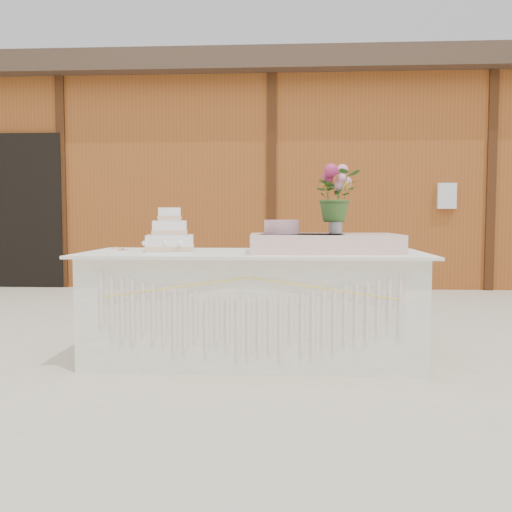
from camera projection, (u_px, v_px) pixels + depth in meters
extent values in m
plane|color=beige|center=(254.00, 359.00, 4.09)|extent=(80.00, 80.00, 0.00)
cube|color=brown|center=(275.00, 189.00, 9.96)|extent=(12.00, 4.00, 3.00)
cube|color=#402F23|center=(276.00, 93.00, 9.84)|extent=(12.60, 4.60, 0.30)
cube|color=white|center=(253.00, 307.00, 4.06)|extent=(2.28, 0.88, 0.75)
cube|color=white|center=(253.00, 253.00, 4.03)|extent=(2.40, 1.00, 0.02)
cube|color=white|center=(170.00, 243.00, 4.17)|extent=(0.39, 0.39, 0.12)
cube|color=beige|center=(170.00, 248.00, 4.17)|extent=(0.40, 0.40, 0.03)
cube|color=white|center=(170.00, 228.00, 4.16)|extent=(0.28, 0.28, 0.10)
cube|color=beige|center=(170.00, 232.00, 4.16)|extent=(0.29, 0.29, 0.03)
cube|color=white|center=(170.00, 214.00, 4.15)|extent=(0.18, 0.18, 0.09)
cube|color=beige|center=(170.00, 217.00, 4.16)|extent=(0.20, 0.20, 0.03)
cylinder|color=silver|center=(282.00, 251.00, 4.01)|extent=(0.27, 0.27, 0.02)
cylinder|color=silver|center=(282.00, 246.00, 4.01)|extent=(0.08, 0.08, 0.05)
cylinder|color=silver|center=(282.00, 242.00, 4.01)|extent=(0.31, 0.31, 0.01)
cylinder|color=#EDABB8|center=(282.00, 230.00, 4.00)|extent=(0.25, 0.25, 0.15)
cube|color=beige|center=(324.00, 243.00, 3.98)|extent=(1.05, 0.64, 0.13)
cylinder|color=#ADADB2|center=(336.00, 224.00, 4.04)|extent=(0.10, 0.10, 0.13)
imported|color=#365D25|center=(336.00, 189.00, 4.02)|extent=(0.41, 0.38, 0.37)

